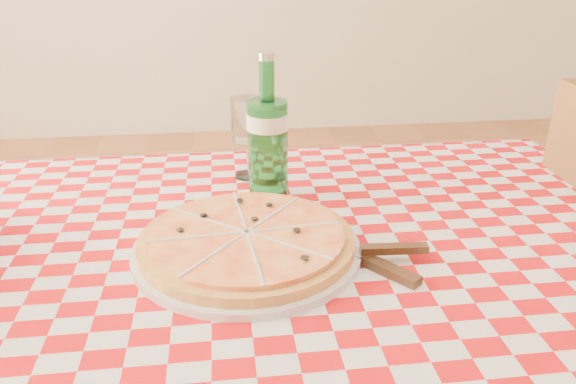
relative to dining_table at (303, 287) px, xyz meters
name	(u,v)px	position (x,y,z in m)	size (l,w,h in m)	color
dining_table	(303,287)	(0.00, 0.00, 0.00)	(1.20, 0.80, 0.75)	brown
tablecloth	(304,240)	(0.00, 0.00, 0.09)	(1.30, 0.90, 0.01)	#9C090C
pizza_plate	(247,240)	(-0.10, -0.04, 0.12)	(0.37, 0.37, 0.05)	#B8793D
water_bottle	(268,129)	(-0.04, 0.17, 0.24)	(0.08, 0.08, 0.28)	#1B6C2A
wine_glass	(248,138)	(-0.08, 0.29, 0.18)	(0.07, 0.07, 0.17)	white
cutlery	(360,253)	(0.08, -0.09, 0.11)	(0.27, 0.22, 0.03)	silver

